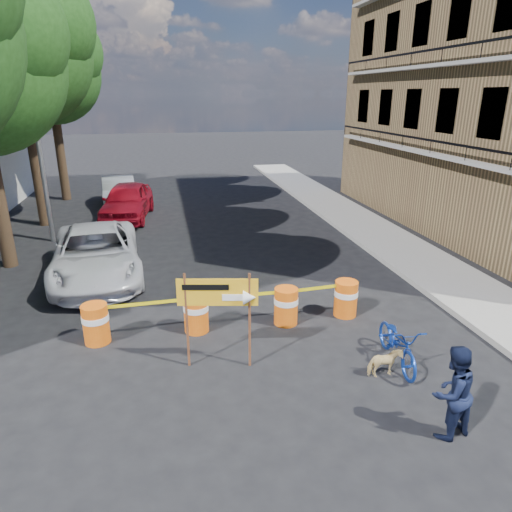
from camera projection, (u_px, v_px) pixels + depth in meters
name	position (u px, v px, depth m)	size (l,w,h in m)	color
ground	(265.00, 359.00, 9.49)	(120.00, 120.00, 0.00)	black
sidewalk_east	(398.00, 247.00, 16.18)	(2.40, 40.00, 0.15)	gray
tree_mid_b	(20.00, 51.00, 17.03)	(5.67, 5.40, 9.62)	#332316
tree_far	(50.00, 72.00, 21.81)	(5.04, 4.80, 8.84)	#332316
streetlamp	(37.00, 120.00, 15.65)	(1.25, 0.18, 8.00)	gray
barrel_far_left	(96.00, 323.00, 9.98)	(0.58, 0.58, 0.90)	#EC5A0D
barrel_mid_left	(196.00, 312.00, 10.46)	(0.58, 0.58, 0.90)	#EC5A0D
barrel_mid_right	(286.00, 305.00, 10.82)	(0.58, 0.58, 0.90)	#EC5A0D
barrel_far_right	(346.00, 298.00, 11.22)	(0.58, 0.58, 0.90)	#EC5A0D
detour_sign	(229.00, 299.00, 8.76)	(1.54, 0.48, 2.01)	#592D19
pedestrian	(452.00, 392.00, 7.12)	(0.78, 0.61, 1.60)	#101732
bicycle	(400.00, 324.00, 9.04)	(0.63, 0.95, 1.81)	#123499
dog	(385.00, 363.00, 8.82)	(0.31, 0.67, 0.57)	#E4C782
suv_white	(96.00, 254.00, 13.51)	(2.46, 5.33, 1.48)	white
sedan_red	(127.00, 201.00, 19.97)	(1.84, 4.58, 1.56)	#A20D1E
sedan_silver	(119.00, 192.00, 22.24)	(1.48, 4.25, 1.40)	#BABDC2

